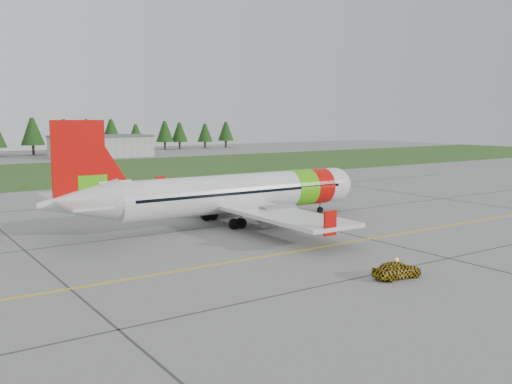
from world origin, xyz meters
TOP-DOWN VIEW (x-y plane):
  - ground at (0.00, 0.00)m, footprint 320.00×320.00m
  - aircraft at (4.23, 20.68)m, footprint 32.92×30.16m
  - follow_me_car at (2.94, -1.40)m, footprint 1.28×1.46m
  - grass_strip at (0.00, 82.00)m, footprint 320.00×50.00m
  - taxi_guideline at (0.00, 8.00)m, footprint 120.00×0.25m
  - hangar_east at (25.00, 118.00)m, footprint 24.00×12.00m

SIDE VIEW (x-z plane):
  - ground at x=0.00m, z-range 0.00..0.00m
  - taxi_guideline at x=0.00m, z-range 0.00..0.02m
  - grass_strip at x=0.00m, z-range 0.00..0.03m
  - follow_me_car at x=2.94m, z-range 0.00..3.32m
  - hangar_east at x=25.00m, z-range 0.00..5.20m
  - aircraft at x=4.23m, z-range -2.11..7.87m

